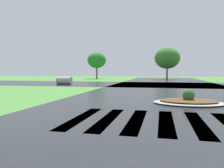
% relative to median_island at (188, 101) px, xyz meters
% --- Properties ---
extents(asphalt_roadway, '(11.86, 80.00, 0.01)m').
position_rel_median_island_xyz_m(asphalt_roadway, '(-0.64, 1.45, -0.12)').
color(asphalt_roadway, '#232628').
rests_on(asphalt_roadway, ground).
extents(asphalt_cross_road, '(90.00, 10.68, 0.01)m').
position_rel_median_island_xyz_m(asphalt_cross_road, '(-0.64, 14.76, -0.12)').
color(asphalt_cross_road, '#232628').
rests_on(asphalt_cross_road, ground).
extents(crosswalk_stripes, '(6.75, 3.51, 0.01)m').
position_rel_median_island_xyz_m(crosswalk_stripes, '(-0.64, -4.04, -0.12)').
color(crosswalk_stripes, white).
rests_on(crosswalk_stripes, ground).
extents(median_island, '(3.22, 2.36, 0.68)m').
position_rel_median_island_xyz_m(median_island, '(0.00, 0.00, 0.00)').
color(median_island, '#9E9B93').
rests_on(median_island, ground).
extents(drainage_pipe_stack, '(1.72, 1.03, 0.89)m').
position_rel_median_island_xyz_m(drainage_pipe_stack, '(-12.02, 12.53, 0.32)').
color(drainage_pipe_stack, '#9E9B93').
rests_on(drainage_pipe_stack, ground).
extents(background_treeline, '(40.81, 5.12, 5.84)m').
position_rel_median_island_xyz_m(background_treeline, '(3.86, 31.50, 3.54)').
color(background_treeline, '#4C3823').
rests_on(background_treeline, ground).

